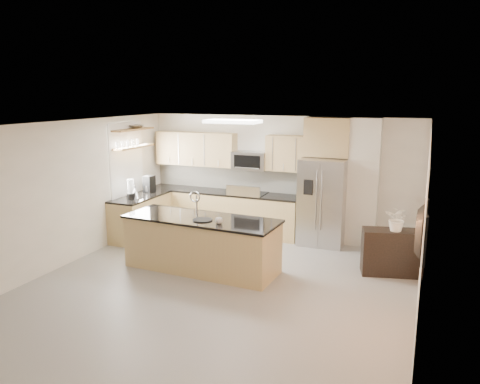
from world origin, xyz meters
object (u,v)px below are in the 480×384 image
at_px(coffee_maker, 149,184).
at_px(bowl, 136,126).
at_px(flower_vase, 398,213).
at_px(credenza, 391,252).
at_px(blender, 131,190).
at_px(microwave, 250,161).
at_px(platter, 203,220).
at_px(range, 248,213).
at_px(cup, 219,221).
at_px(television, 416,230).
at_px(island, 202,243).
at_px(kettle, 135,193).
at_px(refrigerator, 323,202).

height_order(coffee_maker, bowl, bowl).
distance_m(coffee_maker, flower_vase, 5.33).
height_order(credenza, blender, blender).
bearing_deg(microwave, platter, -87.67).
distance_m(range, cup, 2.59).
bearing_deg(flower_vase, television, -80.16).
bearing_deg(bowl, coffee_maker, 46.78).
distance_m(microwave, television, 4.79).
height_order(platter, bowl, bowl).
bearing_deg(credenza, range, 144.24).
bearing_deg(flower_vase, bowl, 174.89).
height_order(island, platter, island).
xyz_separation_m(island, cup, (0.44, -0.22, 0.52)).
bearing_deg(television, cup, 78.48).
height_order(island, coffee_maker, island).
distance_m(blender, kettle, 0.11).
bearing_deg(credenza, platter, -172.78).
distance_m(kettle, television, 5.84).
relative_size(microwave, television, 0.71).
height_order(microwave, coffee_maker, microwave).
distance_m(microwave, credenza, 3.64).
bearing_deg(refrigerator, cup, -116.43).
relative_size(refrigerator, kettle, 6.82).
distance_m(kettle, flower_vase, 5.22).
xyz_separation_m(refrigerator, flower_vase, (1.54, -1.27, 0.22)).
relative_size(credenza, bowl, 2.59).
bearing_deg(microwave, flower_vase, -24.25).
bearing_deg(microwave, television, -42.75).
bearing_deg(blender, bowl, 107.62).
bearing_deg(bowl, cup, -31.75).
bearing_deg(bowl, kettle, -64.44).
height_order(microwave, bowl, bowl).
distance_m(platter, flower_vase, 3.29).
xyz_separation_m(microwave, cup, (0.44, -2.62, -0.64)).
bearing_deg(blender, flower_vase, 0.69).
height_order(microwave, flower_vase, microwave).
xyz_separation_m(platter, television, (3.41, -0.69, 0.40)).
relative_size(range, blender, 2.76).
bearing_deg(microwave, credenza, -23.99).
relative_size(cup, bowl, 0.31).
height_order(island, bowl, bowl).
distance_m(refrigerator, island, 2.81).
distance_m(cup, coffee_maker, 3.13).
xyz_separation_m(refrigerator, kettle, (-3.68, -1.25, 0.15)).
height_order(range, bowl, bowl).
bearing_deg(flower_vase, island, -163.25).
height_order(range, platter, range).
relative_size(island, cup, 23.32).
relative_size(credenza, blender, 2.39).
bearing_deg(credenza, coffee_maker, 159.70).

